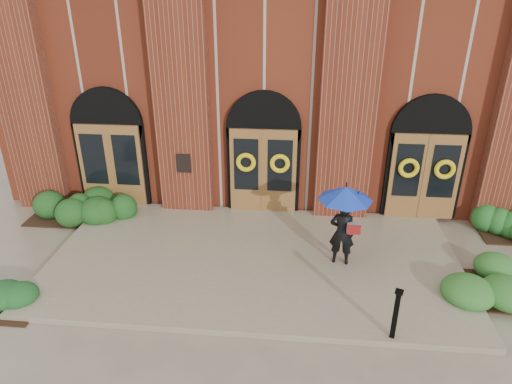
# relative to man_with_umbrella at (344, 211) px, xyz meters

# --- Properties ---
(ground) EXTENTS (90.00, 90.00, 0.00)m
(ground) POSITION_rel_man_with_umbrella_xyz_m (-2.09, -0.14, -1.56)
(ground) COLOR gray
(ground) RESTS_ON ground
(landing) EXTENTS (10.00, 5.30, 0.15)m
(landing) POSITION_rel_man_with_umbrella_xyz_m (-2.09, 0.01, -1.49)
(landing) COLOR gray
(landing) RESTS_ON ground
(church_building) EXTENTS (16.20, 12.53, 7.00)m
(church_building) POSITION_rel_man_with_umbrella_xyz_m (-2.09, 8.64, 1.94)
(church_building) COLOR maroon
(church_building) RESTS_ON ground
(man_with_umbrella) EXTENTS (1.42, 1.42, 2.02)m
(man_with_umbrella) POSITION_rel_man_with_umbrella_xyz_m (0.00, 0.00, 0.00)
(man_with_umbrella) COLOR black
(man_with_umbrella) RESTS_ON landing
(metal_post) EXTENTS (0.19, 0.19, 1.09)m
(metal_post) POSITION_rel_man_with_umbrella_xyz_m (0.83, -2.49, -0.84)
(metal_post) COLOR black
(metal_post) RESTS_ON landing
(hedge_wall_left) EXTENTS (2.92, 1.17, 0.75)m
(hedge_wall_left) POSITION_rel_man_with_umbrella_xyz_m (-7.29, 1.83, -1.19)
(hedge_wall_left) COLOR #1A4517
(hedge_wall_left) RESTS_ON ground
(hedge_front_left) EXTENTS (1.29, 1.10, 0.46)m
(hedge_front_left) POSITION_rel_man_with_umbrella_xyz_m (-7.19, -2.14, -1.33)
(hedge_front_left) COLOR #194A1D
(hedge_front_left) RESTS_ON ground
(hedge_front_right) EXTENTS (1.59, 1.36, 0.56)m
(hedge_front_right) POSITION_rel_man_with_umbrella_xyz_m (3.39, -0.63, -1.28)
(hedge_front_right) COLOR #2B6223
(hedge_front_right) RESTS_ON ground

